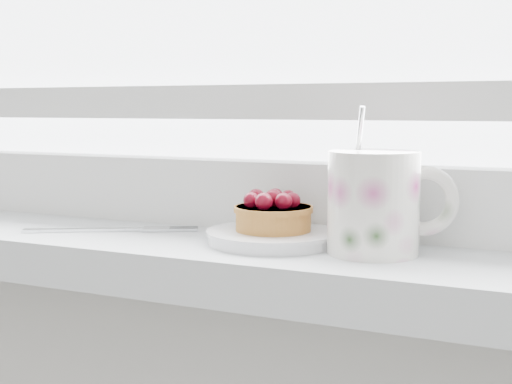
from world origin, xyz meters
The scene contains 4 objects.
saucer centered at (0.01, 1.89, 0.95)m, with size 0.12×0.12×0.01m, color white.
raspberry_tart centered at (0.01, 1.89, 0.97)m, with size 0.07×0.07×0.04m.
floral_mug centered at (0.11, 1.89, 0.99)m, with size 0.12×0.10×0.13m.
fork centered at (-0.17, 1.88, 0.94)m, with size 0.16×0.10×0.00m.
Camera 1 is at (0.27, 1.30, 1.06)m, focal length 50.00 mm.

